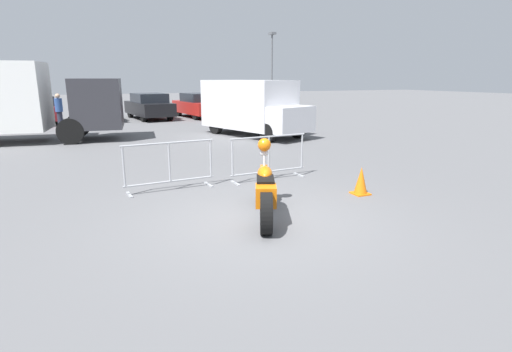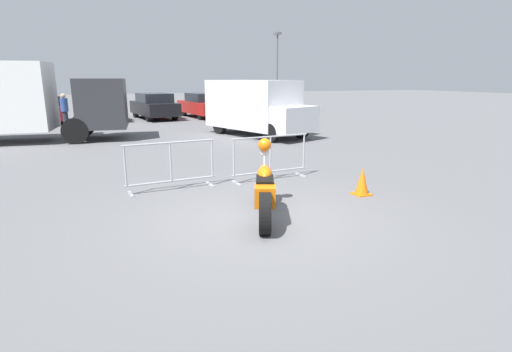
{
  "view_description": "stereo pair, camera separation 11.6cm",
  "coord_description": "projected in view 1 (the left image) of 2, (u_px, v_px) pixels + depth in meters",
  "views": [
    {
      "loc": [
        -2.7,
        -6.02,
        2.4
      ],
      "look_at": [
        0.13,
        0.5,
        0.65
      ],
      "focal_mm": 28.0,
      "sensor_mm": 36.0,
      "label": 1
    },
    {
      "loc": [
        -2.59,
        -6.07,
        2.4
      ],
      "look_at": [
        0.13,
        0.5,
        0.65
      ],
      "focal_mm": 28.0,
      "sensor_mm": 36.0,
      "label": 2
    }
  ],
  "objects": [
    {
      "name": "traffic_cone",
      "position": [
        361.0,
        181.0,
        8.41
      ],
      "size": [
        0.34,
        0.34,
        0.59
      ],
      "color": "orange",
      "rests_on": "ground"
    },
    {
      "name": "parked_car_black",
      "position": [
        149.0,
        106.0,
        23.77
      ],
      "size": [
        2.41,
        4.68,
        1.52
      ],
      "rotation": [
        0.0,
        0.0,
        1.71
      ],
      "color": "black",
      "rests_on": "ground"
    },
    {
      "name": "pedestrian",
      "position": [
        59.0,
        110.0,
        18.79
      ],
      "size": [
        0.38,
        0.38,
        1.69
      ],
      "rotation": [
        0.0,
        0.0,
        1.44
      ],
      "color": "#262838",
      "rests_on": "ground"
    },
    {
      "name": "parked_car_white",
      "position": [
        96.0,
        108.0,
        22.82
      ],
      "size": [
        2.3,
        4.45,
        1.44
      ],
      "rotation": [
        0.0,
        0.0,
        1.71
      ],
      "color": "white",
      "rests_on": "ground"
    },
    {
      "name": "parked_car_maroon",
      "position": [
        37.0,
        110.0,
        21.42
      ],
      "size": [
        2.33,
        4.51,
        1.46
      ],
      "rotation": [
        0.0,
        0.0,
        1.71
      ],
      "color": "maroon",
      "rests_on": "ground"
    },
    {
      "name": "delivery_van",
      "position": [
        252.0,
        106.0,
        16.88
      ],
      "size": [
        3.49,
        5.36,
        2.31
      ],
      "rotation": [
        0.0,
        0.0,
        -1.24
      ],
      "color": "silver",
      "rests_on": "ground"
    },
    {
      "name": "planter_island",
      "position": [
        270.0,
        117.0,
        22.01
      ],
      "size": [
        4.57,
        4.57,
        1.1
      ],
      "color": "#ADA89E",
      "rests_on": "ground"
    },
    {
      "name": "street_lamp",
      "position": [
        272.0,
        60.0,
        30.04
      ],
      "size": [
        0.36,
        0.7,
        5.68
      ],
      "color": "#595B60",
      "rests_on": "ground"
    },
    {
      "name": "ground_plane",
      "position": [
        260.0,
        219.0,
        6.98
      ],
      "size": [
        120.0,
        120.0,
        0.0
      ],
      "primitive_type": "plane",
      "color": "#5B5B5E"
    },
    {
      "name": "crowd_barrier_near",
      "position": [
        170.0,
        166.0,
        8.65
      ],
      "size": [
        2.01,
        0.58,
        1.07
      ],
      "rotation": [
        0.0,
        0.0,
        0.08
      ],
      "color": "#9EA0A5",
      "rests_on": "ground"
    },
    {
      "name": "parked_car_red",
      "position": [
        198.0,
        105.0,
        24.78
      ],
      "size": [
        2.37,
        4.58,
        1.49
      ],
      "rotation": [
        0.0,
        0.0,
        1.71
      ],
      "color": "#B21E19",
      "rests_on": "ground"
    },
    {
      "name": "motorcycle",
      "position": [
        265.0,
        190.0,
        7.01
      ],
      "size": [
        1.08,
        2.18,
        1.3
      ],
      "rotation": [
        0.0,
        0.0,
        1.16
      ],
      "color": "black",
      "rests_on": "ground"
    },
    {
      "name": "crowd_barrier_far",
      "position": [
        269.0,
        157.0,
        9.57
      ],
      "size": [
        2.01,
        0.58,
        1.07
      ],
      "rotation": [
        0.0,
        0.0,
        0.08
      ],
      "color": "#9EA0A5",
      "rests_on": "ground"
    }
  ]
}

